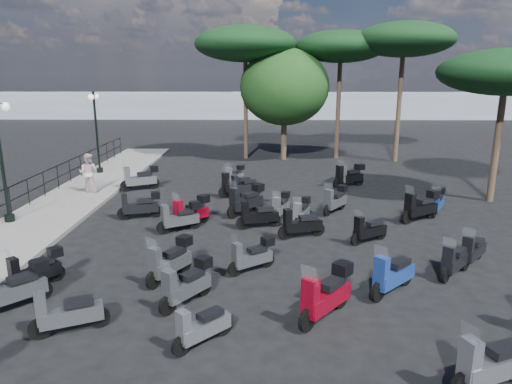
{
  "coord_description": "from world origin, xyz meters",
  "views": [
    {
      "loc": [
        1.7,
        -14.24,
        5.32
      ],
      "look_at": [
        1.46,
        1.68,
        1.2
      ],
      "focal_mm": 32.0,
      "sensor_mm": 36.0,
      "label": 1
    }
  ],
  "objects_px": {
    "pine_1": "(404,40)",
    "scooter_21": "(281,207)",
    "pine_0": "(341,47)",
    "pine_2": "(245,44)",
    "scooter_20": "(369,230)",
    "scooter_3": "(180,218)",
    "scooter_15": "(258,216)",
    "scooter_25": "(392,275)",
    "lamp_post_2": "(96,127)",
    "scooter_5": "(140,179)",
    "scooter_23": "(349,176)",
    "scooter_18": "(491,366)",
    "scooter_28": "(437,202)",
    "lamp_post_1": "(1,154)",
    "scooter_29": "(350,176)",
    "scooter_14": "(187,285)",
    "scooter_22": "(335,200)",
    "scooter_31": "(301,213)",
    "pine_3": "(506,73)",
    "scooter_7": "(201,327)",
    "scooter_19": "(326,295)",
    "scooter_4": "(140,206)",
    "scooter_8": "(170,261)",
    "pedestrian_far": "(89,173)",
    "broadleaf_tree": "(285,87)",
    "scooter_30": "(301,225)",
    "scooter_9": "(191,213)",
    "scooter_16": "(236,186)",
    "scooter_2": "(35,271)",
    "scooter_26": "(454,261)",
    "scooter_27": "(420,207)",
    "scooter_6": "(67,314)",
    "scooter_13": "(252,256)",
    "scooter_32": "(473,251)",
    "scooter_1": "(14,289)",
    "scooter_17": "(244,187)",
    "scooter_10": "(246,201)",
    "scooter_11": "(235,176)"
  },
  "relations": [
    {
      "from": "lamp_post_1",
      "to": "scooter_26",
      "type": "bearing_deg",
      "value": -0.81
    },
    {
      "from": "scooter_13",
      "to": "scooter_20",
      "type": "xyz_separation_m",
      "value": [
        3.72,
        2.29,
        -0.03
      ]
    },
    {
      "from": "scooter_2",
      "to": "scooter_16",
      "type": "height_order",
      "value": "scooter_16"
    },
    {
      "from": "scooter_25",
      "to": "scooter_32",
      "type": "height_order",
      "value": "scooter_25"
    },
    {
      "from": "pedestrian_far",
      "to": "scooter_29",
      "type": "relative_size",
      "value": 1.26
    },
    {
      "from": "scooter_18",
      "to": "scooter_28",
      "type": "relative_size",
      "value": 1.2
    },
    {
      "from": "scooter_7",
      "to": "pine_0",
      "type": "height_order",
      "value": "pine_0"
    },
    {
      "from": "scooter_4",
      "to": "scooter_14",
      "type": "relative_size",
      "value": 1.14
    },
    {
      "from": "scooter_13",
      "to": "lamp_post_1",
      "type": "bearing_deg",
      "value": 31.28
    },
    {
      "from": "scooter_8",
      "to": "scooter_9",
      "type": "bearing_deg",
      "value": -58.19
    },
    {
      "from": "scooter_6",
      "to": "scooter_29",
      "type": "relative_size",
      "value": 1.1
    },
    {
      "from": "lamp_post_2",
      "to": "broadleaf_tree",
      "type": "distance_m",
      "value": 11.48
    },
    {
      "from": "scooter_14",
      "to": "scooter_30",
      "type": "distance_m",
      "value": 5.53
    },
    {
      "from": "scooter_30",
      "to": "scooter_5",
      "type": "bearing_deg",
      "value": 30.83
    },
    {
      "from": "scooter_14",
      "to": "scooter_22",
      "type": "height_order",
      "value": "scooter_14"
    },
    {
      "from": "scooter_10",
      "to": "scooter_31",
      "type": "distance_m",
      "value": 2.37
    },
    {
      "from": "scooter_17",
      "to": "scooter_27",
      "type": "height_order",
      "value": "scooter_27"
    },
    {
      "from": "lamp_post_2",
      "to": "pine_1",
      "type": "height_order",
      "value": "pine_1"
    },
    {
      "from": "scooter_3",
      "to": "scooter_30",
      "type": "relative_size",
      "value": 0.91
    },
    {
      "from": "scooter_27",
      "to": "pine_3",
      "type": "xyz_separation_m",
      "value": [
        3.97,
        2.85,
        4.84
      ]
    },
    {
      "from": "pine_1",
      "to": "pine_0",
      "type": "bearing_deg",
      "value": 159.77
    },
    {
      "from": "scooter_5",
      "to": "scooter_23",
      "type": "height_order",
      "value": "scooter_5"
    },
    {
      "from": "scooter_1",
      "to": "scooter_31",
      "type": "relative_size",
      "value": 0.98
    },
    {
      "from": "pine_1",
      "to": "scooter_8",
      "type": "bearing_deg",
      "value": -122.02
    },
    {
      "from": "lamp_post_1",
      "to": "scooter_29",
      "type": "distance_m",
      "value": 14.96
    },
    {
      "from": "pine_2",
      "to": "scooter_17",
      "type": "bearing_deg",
      "value": -88.39
    },
    {
      "from": "scooter_1",
      "to": "scooter_22",
      "type": "height_order",
      "value": "scooter_1"
    },
    {
      "from": "scooter_15",
      "to": "scooter_31",
      "type": "relative_size",
      "value": 1.14
    },
    {
      "from": "scooter_3",
      "to": "scooter_15",
      "type": "bearing_deg",
      "value": -114.1
    },
    {
      "from": "pine_2",
      "to": "scooter_20",
      "type": "bearing_deg",
      "value": -73.54
    },
    {
      "from": "scooter_29",
      "to": "scooter_11",
      "type": "bearing_deg",
      "value": 48.66
    },
    {
      "from": "scooter_29",
      "to": "pine_3",
      "type": "xyz_separation_m",
      "value": [
        5.55,
        -2.63,
        4.88
      ]
    },
    {
      "from": "scooter_6",
      "to": "scooter_18",
      "type": "relative_size",
      "value": 0.91
    },
    {
      "from": "scooter_4",
      "to": "scooter_8",
      "type": "height_order",
      "value": "scooter_8"
    },
    {
      "from": "scooter_25",
      "to": "lamp_post_2",
      "type": "bearing_deg",
      "value": -2.03
    },
    {
      "from": "scooter_20",
      "to": "scooter_27",
      "type": "distance_m",
      "value": 3.34
    },
    {
      "from": "pedestrian_far",
      "to": "scooter_15",
      "type": "xyz_separation_m",
      "value": [
        7.67,
        -4.51,
        -0.57
      ]
    },
    {
      "from": "pine_1",
      "to": "scooter_21",
      "type": "bearing_deg",
      "value": -122.91
    },
    {
      "from": "scooter_3",
      "to": "pine_0",
      "type": "relative_size",
      "value": 0.18
    },
    {
      "from": "scooter_16",
      "to": "scooter_25",
      "type": "bearing_deg",
      "value": 176.68
    },
    {
      "from": "scooter_32",
      "to": "broadleaf_tree",
      "type": "xyz_separation_m",
      "value": [
        -4.67,
        16.79,
        4.11
      ]
    },
    {
      "from": "scooter_14",
      "to": "pine_1",
      "type": "relative_size",
      "value": 0.17
    },
    {
      "from": "scooter_13",
      "to": "scooter_30",
      "type": "bearing_deg",
      "value": -64.89
    },
    {
      "from": "scooter_17",
      "to": "scooter_26",
      "type": "height_order",
      "value": "scooter_17"
    },
    {
      "from": "scooter_4",
      "to": "scooter_8",
      "type": "bearing_deg",
      "value": -173.65
    },
    {
      "from": "scooter_15",
      "to": "scooter_23",
      "type": "height_order",
      "value": "scooter_23"
    },
    {
      "from": "scooter_8",
      "to": "scooter_32",
      "type": "relative_size",
      "value": 1.25
    },
    {
      "from": "scooter_18",
      "to": "scooter_9",
      "type": "bearing_deg",
      "value": 14.51
    },
    {
      "from": "scooter_7",
      "to": "scooter_19",
      "type": "distance_m",
      "value": 2.86
    },
    {
      "from": "scooter_2",
      "to": "scooter_4",
      "type": "distance_m",
      "value": 5.94
    }
  ]
}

